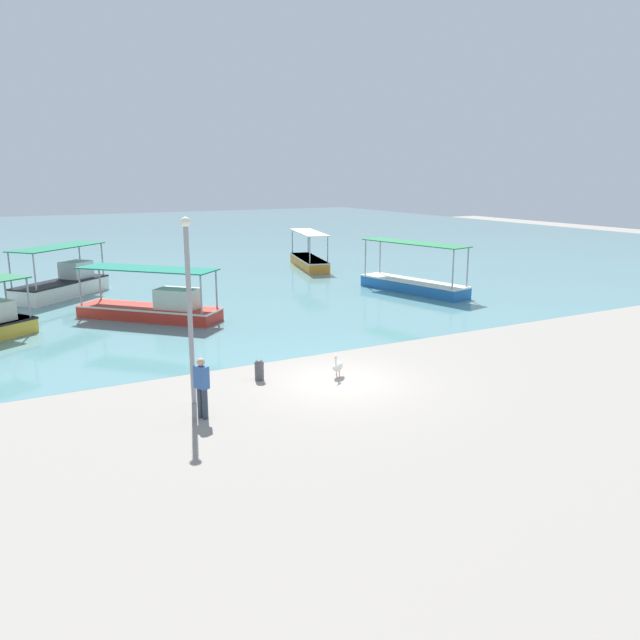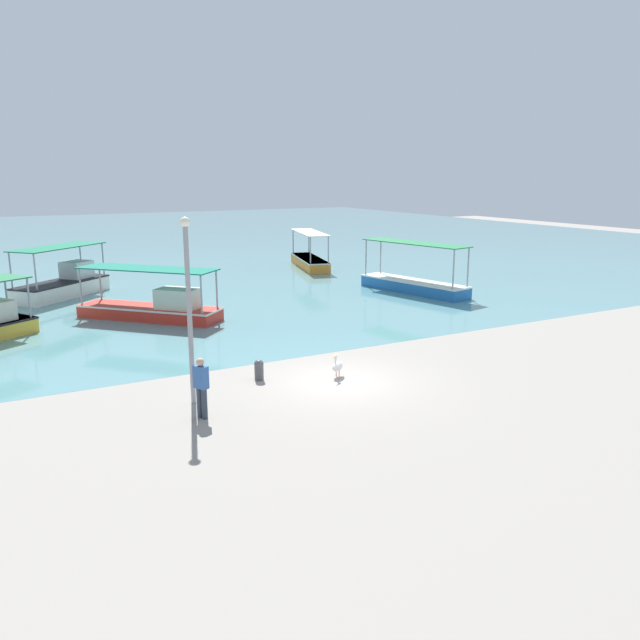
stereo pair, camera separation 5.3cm
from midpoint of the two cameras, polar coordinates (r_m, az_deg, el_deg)
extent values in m
plane|color=gray|center=(19.99, 1.71, -5.63)|extent=(120.00, 120.00, 0.00)
cube|color=slate|center=(65.35, -20.15, 6.73)|extent=(110.00, 90.00, 0.00)
cube|color=orange|center=(44.34, -1.04, 5.28)|extent=(3.02, 6.50, 0.68)
cube|color=silver|center=(44.30, -1.05, 5.66)|extent=(3.07, 6.55, 0.08)
cylinder|color=#99999E|center=(41.51, 0.67, 6.44)|extent=(0.08, 0.08, 1.76)
cylinder|color=#99999E|center=(41.23, -0.97, 6.39)|extent=(0.08, 0.08, 1.76)
cylinder|color=#99999E|center=(47.16, -1.12, 7.24)|extent=(0.08, 0.08, 1.76)
cylinder|color=#99999E|center=(46.90, -2.58, 7.20)|extent=(0.08, 0.08, 1.76)
cube|color=beige|center=(44.10, -1.06, 8.01)|extent=(3.06, 6.33, 0.05)
cylinder|color=#99999E|center=(28.29, -25.16, 1.85)|extent=(0.08, 0.08, 1.66)
cylinder|color=#99999E|center=(29.49, -26.84, 2.09)|extent=(0.08, 0.08, 1.66)
cube|color=white|center=(36.31, -22.62, 2.62)|extent=(5.36, 5.05, 0.84)
cube|color=black|center=(36.25, -22.67, 3.22)|extent=(5.42, 5.11, 0.08)
cylinder|color=#99999E|center=(33.76, -24.69, 4.00)|extent=(0.08, 0.08, 1.82)
cylinder|color=#99999E|center=(34.87, -26.54, 4.07)|extent=(0.08, 0.08, 1.82)
cylinder|color=#99999E|center=(37.50, -19.32, 5.27)|extent=(0.08, 0.08, 1.82)
cylinder|color=#99999E|center=(38.51, -21.14, 5.31)|extent=(0.08, 0.08, 1.82)
cube|color=#136645|center=(36.00, -22.93, 6.17)|extent=(5.28, 4.99, 0.05)
cube|color=silver|center=(37.10, -21.45, 4.32)|extent=(1.90, 1.89, 0.93)
cube|color=#2269B6|center=(35.30, 8.45, 3.08)|extent=(2.91, 6.97, 0.67)
cube|color=silver|center=(35.25, 8.46, 3.55)|extent=(2.96, 7.02, 0.08)
cylinder|color=#99999E|center=(36.76, 4.14, 5.73)|extent=(0.08, 0.08, 2.06)
cylinder|color=#99999E|center=(37.64, 5.47, 5.88)|extent=(0.08, 0.08, 2.06)
cylinder|color=#99999E|center=(32.66, 12.02, 4.54)|extent=(0.08, 0.08, 2.06)
cylinder|color=#99999E|center=(33.65, 13.30, 4.72)|extent=(0.08, 0.08, 2.06)
cube|color=#227442|center=(34.96, 8.58, 6.98)|extent=(2.97, 6.80, 0.05)
cube|color=red|center=(29.50, -15.40, 0.67)|extent=(5.82, 5.97, 0.58)
cube|color=silver|center=(29.45, -15.43, 1.14)|extent=(5.88, 6.02, 0.08)
cylinder|color=#99999E|center=(30.51, -21.14, 2.84)|extent=(0.08, 0.08, 1.70)
cylinder|color=#99999E|center=(31.62, -19.53, 3.30)|extent=(0.08, 0.08, 1.70)
cylinder|color=#99999E|center=(27.11, -10.87, 2.29)|extent=(0.08, 0.08, 1.70)
cylinder|color=#99999E|center=(28.35, -9.51, 2.82)|extent=(0.08, 0.08, 1.70)
cube|color=#0F6651|center=(29.14, -15.64, 4.54)|extent=(5.76, 5.89, 0.05)
cube|color=beige|center=(28.57, -12.96, 1.92)|extent=(2.10, 2.11, 0.90)
cylinder|color=#E0997A|center=(20.41, 1.71, -4.90)|extent=(0.03, 0.03, 0.22)
cylinder|color=#E0997A|center=(20.45, 1.45, -4.87)|extent=(0.03, 0.03, 0.22)
ellipsoid|color=white|center=(20.33, 1.55, -4.25)|extent=(0.62, 0.56, 0.32)
ellipsoid|color=white|center=(20.55, 1.83, -4.01)|extent=(0.20, 0.19, 0.10)
cylinder|color=white|center=(20.13, 1.38, -3.76)|extent=(0.07, 0.07, 0.26)
sphere|color=white|center=(20.08, 1.39, -3.31)|extent=(0.11, 0.11, 0.11)
cone|color=#E5933F|center=(19.94, 1.20, -3.47)|extent=(0.27, 0.22, 0.06)
cylinder|color=gray|center=(17.86, -11.88, 0.25)|extent=(0.14, 0.14, 5.07)
sphere|color=#EAEACC|center=(17.47, -12.30, 8.75)|extent=(0.28, 0.28, 0.28)
cylinder|color=#47474C|center=(20.14, -5.64, -4.81)|extent=(0.29, 0.29, 0.50)
sphere|color=#4C4C51|center=(20.05, -5.66, -4.03)|extent=(0.31, 0.31, 0.31)
cylinder|color=#323C48|center=(17.33, -10.98, -7.40)|extent=(0.16, 0.16, 0.85)
cylinder|color=#323C48|center=(17.20, -10.56, -7.54)|extent=(0.16, 0.16, 0.85)
cube|color=#345E9E|center=(17.02, -10.88, -5.15)|extent=(0.37, 0.46, 0.62)
sphere|color=tan|center=(16.90, -10.94, -3.80)|extent=(0.22, 0.22, 0.22)
camera|label=1|loc=(0.03, -90.06, -0.02)|focal=35.00mm
camera|label=2|loc=(0.03, 89.94, 0.02)|focal=35.00mm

